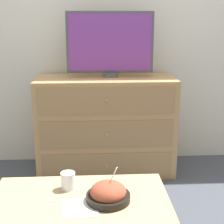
# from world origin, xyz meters

# --- Properties ---
(ground_plane) EXTENTS (12.00, 12.00, 0.00)m
(ground_plane) POSITION_xyz_m (0.00, 0.00, 0.00)
(ground_plane) COLOR #474C56
(wall_back) EXTENTS (12.00, 0.05, 2.60)m
(wall_back) POSITION_xyz_m (0.00, 0.03, 1.30)
(wall_back) COLOR silver
(wall_back) RESTS_ON ground_plane
(dresser) EXTENTS (1.17, 0.50, 0.84)m
(dresser) POSITION_xyz_m (-0.04, -0.27, 0.42)
(dresser) COLOR tan
(dresser) RESTS_ON ground_plane
(tv) EXTENTS (0.73, 0.12, 0.54)m
(tv) POSITION_xyz_m (0.00, -0.23, 1.12)
(tv) COLOR #515156
(tv) RESTS_ON dresser
(coffee_table) EXTENTS (0.97, 0.54, 0.38)m
(coffee_table) POSITION_xyz_m (-0.23, -1.45, 0.33)
(coffee_table) COLOR tan
(coffee_table) RESTS_ON ground_plane
(takeout_bowl) EXTENTS (0.24, 0.24, 0.18)m
(takeout_bowl) POSITION_xyz_m (-0.08, -1.49, 0.42)
(takeout_bowl) COLOR black
(takeout_bowl) RESTS_ON coffee_table
(drink_cup) EXTENTS (0.08, 0.08, 0.10)m
(drink_cup) POSITION_xyz_m (-0.30, -1.34, 0.43)
(drink_cup) COLOR #9E6638
(drink_cup) RESTS_ON coffee_table
(napkin) EXTENTS (0.19, 0.19, 0.00)m
(napkin) POSITION_xyz_m (-0.23, -1.56, 0.38)
(napkin) COLOR white
(napkin) RESTS_ON coffee_table
(knife) EXTENTS (0.20, 0.02, 0.01)m
(knife) POSITION_xyz_m (-0.33, -1.48, 0.39)
(knife) COLOR white
(knife) RESTS_ON coffee_table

